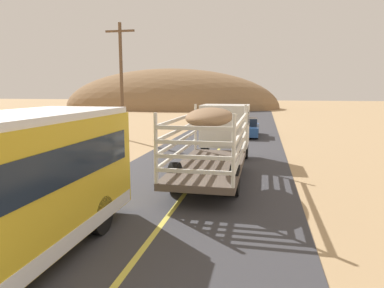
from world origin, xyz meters
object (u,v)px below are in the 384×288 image
(livestock_truck, at_px, (220,130))
(boulder_far_horizon, at_px, (49,116))
(car_far, at_px, (247,128))
(power_pole_mid, at_px, (121,78))

(livestock_truck, height_order, boulder_far_horizon, livestock_truck)
(livestock_truck, xyz_separation_m, boulder_far_horizon, (-22.24, 19.11, -1.12))
(car_far, bearing_deg, livestock_truck, -93.93)
(livestock_truck, bearing_deg, power_pole_mid, 136.75)
(power_pole_mid, distance_m, boulder_far_horizon, 18.30)
(livestock_truck, bearing_deg, car_far, 86.07)
(livestock_truck, xyz_separation_m, car_far, (0.79, 11.45, -1.10))
(livestock_truck, xyz_separation_m, power_pole_mid, (-8.35, 7.85, 2.76))
(power_pole_mid, bearing_deg, livestock_truck, -43.25)
(livestock_truck, bearing_deg, boulder_far_horizon, 139.33)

